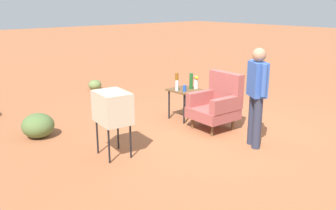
{
  "coord_description": "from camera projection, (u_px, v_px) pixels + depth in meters",
  "views": [
    {
      "loc": [
        4.15,
        -5.0,
        2.33
      ],
      "look_at": [
        -0.38,
        -1.02,
        0.65
      ],
      "focal_mm": 39.54,
      "sensor_mm": 36.0,
      "label": 1
    }
  ],
  "objects": [
    {
      "name": "person_standing",
      "position": [
        257.0,
        92.0,
        5.96
      ],
      "size": [
        0.5,
        0.37,
        1.64
      ],
      "color": "#2D3347",
      "rests_on": "ground"
    },
    {
      "name": "armchair",
      "position": [
        217.0,
        103.0,
        6.96
      ],
      "size": [
        0.83,
        0.83,
        1.06
      ],
      "color": "brown",
      "rests_on": "ground"
    },
    {
      "name": "bottle_wine_green",
      "position": [
        191.0,
        81.0,
        7.49
      ],
      "size": [
        0.07,
        0.07,
        0.32
      ],
      "primitive_type": "cylinder",
      "color": "#1E5623",
      "rests_on": "side_table"
    },
    {
      "name": "shrub_near",
      "position": [
        95.0,
        85.0,
        10.16
      ],
      "size": [
        0.35,
        0.35,
        0.27
      ],
      "primitive_type": "ellipsoid",
      "color": "olive",
      "rests_on": "ground"
    },
    {
      "name": "bottle_short_clear",
      "position": [
        177.0,
        86.0,
        7.35
      ],
      "size": [
        0.06,
        0.06,
        0.2
      ],
      "primitive_type": "cylinder",
      "color": "silver",
      "rests_on": "side_table"
    },
    {
      "name": "tv_on_stand",
      "position": [
        113.0,
        108.0,
        5.62
      ],
      "size": [
        0.66,
        0.52,
        1.03
      ],
      "color": "black",
      "rests_on": "ground"
    },
    {
      "name": "soda_can_blue",
      "position": [
        185.0,
        88.0,
        7.31
      ],
      "size": [
        0.07,
        0.07,
        0.12
      ],
      "primitive_type": "cylinder",
      "color": "blue",
      "rests_on": "side_table"
    },
    {
      "name": "bottle_tall_amber",
      "position": [
        177.0,
        80.0,
        7.62
      ],
      "size": [
        0.07,
        0.07,
        0.3
      ],
      "primitive_type": "cylinder",
      "color": "brown",
      "rests_on": "side_table"
    },
    {
      "name": "side_table",
      "position": [
        185.0,
        94.0,
        7.52
      ],
      "size": [
        0.56,
        0.56,
        0.63
      ],
      "color": "black",
      "rests_on": "ground"
    },
    {
      "name": "flower_vase",
      "position": [
        196.0,
        81.0,
        7.51
      ],
      "size": [
        0.15,
        0.1,
        0.27
      ],
      "color": "silver",
      "rests_on": "side_table"
    },
    {
      "name": "shrub_mid",
      "position": [
        38.0,
        126.0,
        6.55
      ],
      "size": [
        0.57,
        0.57,
        0.44
      ],
      "primitive_type": "ellipsoid",
      "color": "#516B38",
      "rests_on": "ground"
    },
    {
      "name": "ground_plane",
      "position": [
        223.0,
        133.0,
        6.8
      ],
      "size": [
        60.0,
        60.0,
        0.0
      ],
      "primitive_type": "plane",
      "color": "#A05B38"
    }
  ]
}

